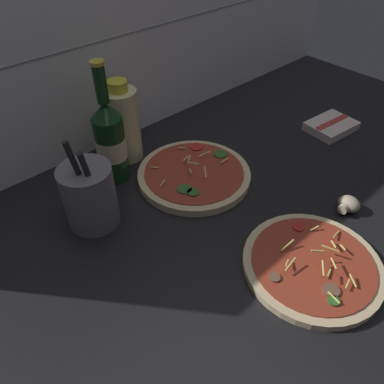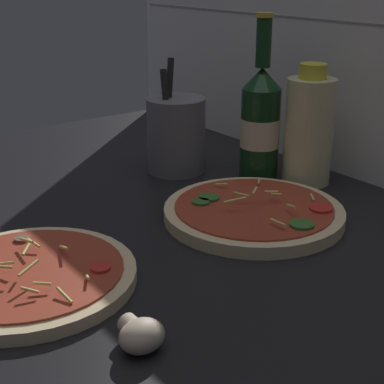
% 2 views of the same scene
% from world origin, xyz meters
% --- Properties ---
extents(counter_slab, '(1.60, 0.90, 0.03)m').
position_xyz_m(counter_slab, '(0.00, 0.00, 0.01)').
color(counter_slab, black).
rests_on(counter_slab, ground).
extents(tile_backsplash, '(1.60, 0.01, 0.60)m').
position_xyz_m(tile_backsplash, '(0.00, 0.45, 0.30)').
color(tile_backsplash, white).
rests_on(tile_backsplash, ground).
extents(pizza_near, '(0.27, 0.27, 0.05)m').
position_xyz_m(pizza_near, '(-0.10, -0.18, 0.03)').
color(pizza_near, beige).
rests_on(pizza_near, counter_slab).
extents(pizza_far, '(0.28, 0.28, 0.05)m').
position_xyz_m(pizza_far, '(-0.08, 0.18, 0.04)').
color(pizza_far, beige).
rests_on(pizza_far, counter_slab).
extents(beer_bottle, '(0.07, 0.07, 0.29)m').
position_xyz_m(beer_bottle, '(-0.22, 0.31, 0.13)').
color(beer_bottle, '#143819').
rests_on(beer_bottle, counter_slab).
extents(oil_bottle, '(0.09, 0.09, 0.21)m').
position_xyz_m(oil_bottle, '(-0.15, 0.37, 0.12)').
color(oil_bottle, beige).
rests_on(oil_bottle, counter_slab).
extents(mushroom_left, '(0.05, 0.05, 0.03)m').
position_xyz_m(mushroom_left, '(0.10, -0.14, 0.04)').
color(mushroom_left, beige).
rests_on(mushroom_left, counter_slab).
extents(utensil_crock, '(0.11, 0.11, 0.21)m').
position_xyz_m(utensil_crock, '(-0.34, 0.21, 0.10)').
color(utensil_crock, slate).
rests_on(utensil_crock, counter_slab).
extents(dish_towel, '(0.15, 0.11, 0.03)m').
position_xyz_m(dish_towel, '(0.37, 0.07, 0.04)').
color(dish_towel, beige).
rests_on(dish_towel, counter_slab).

